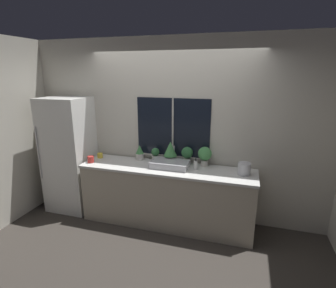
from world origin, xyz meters
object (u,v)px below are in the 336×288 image
at_px(mug_red, 91,159).
at_px(potted_plant_far_left, 140,153).
at_px(sink, 170,164).
at_px(potted_plant_far_right, 205,155).
at_px(potted_plant_right, 187,154).
at_px(kettle, 244,168).
at_px(soap_bottle, 196,165).
at_px(refrigerator, 70,154).
at_px(mug_yellow, 100,155).
at_px(potted_plant_center, 170,150).
at_px(potted_plant_left, 155,154).

bearing_deg(mug_red, potted_plant_far_left, 27.21).
distance_m(sink, potted_plant_far_right, 0.51).
xyz_separation_m(potted_plant_right, kettle, (0.82, -0.18, -0.06)).
distance_m(soap_bottle, kettle, 0.66).
distance_m(refrigerator, mug_yellow, 0.51).
bearing_deg(potted_plant_center, soap_bottle, -22.24).
bearing_deg(potted_plant_far_right, potted_plant_center, 180.00).
xyz_separation_m(potted_plant_far_left, kettle, (1.57, -0.18, -0.03)).
bearing_deg(potted_plant_far_left, potted_plant_far_right, 0.00).
bearing_deg(refrigerator, potted_plant_far_right, 4.50).
bearing_deg(mug_yellow, sink, -3.86).
height_order(refrigerator, potted_plant_far_left, refrigerator).
relative_size(soap_bottle, mug_yellow, 1.86).
bearing_deg(kettle, potted_plant_left, 172.01).
distance_m(potted_plant_far_left, potted_plant_far_right, 1.01).
bearing_deg(potted_plant_left, mug_yellow, -173.60).
distance_m(sink, potted_plant_far_left, 0.58).
bearing_deg(soap_bottle, mug_yellow, 177.43).
relative_size(potted_plant_right, soap_bottle, 1.68).
bearing_deg(potted_plant_center, potted_plant_right, 0.00).
bearing_deg(potted_plant_left, mug_red, -159.75).
xyz_separation_m(sink, mug_red, (-1.20, -0.16, 0.00)).
height_order(potted_plant_far_right, soap_bottle, potted_plant_far_right).
distance_m(potted_plant_left, potted_plant_center, 0.25).
bearing_deg(potted_plant_far_left, soap_bottle, -10.59).
bearing_deg(soap_bottle, sink, -178.38).
relative_size(sink, potted_plant_far_right, 1.88).
distance_m(potted_plant_right, kettle, 0.84).
distance_m(sink, soap_bottle, 0.37).
distance_m(sink, kettle, 1.02).
bearing_deg(potted_plant_center, mug_yellow, -174.93).
bearing_deg(potted_plant_right, mug_yellow, -175.86).
bearing_deg(soap_bottle, potted_plant_left, 165.38).
relative_size(potted_plant_far_left, mug_red, 2.38).
xyz_separation_m(potted_plant_far_left, mug_yellow, (-0.64, -0.10, -0.08)).
bearing_deg(soap_bottle, mug_red, -173.91).
xyz_separation_m(potted_plant_center, potted_plant_right, (0.26, 0.00, -0.05)).
xyz_separation_m(sink, soap_bottle, (0.37, 0.01, 0.02)).
relative_size(potted_plant_left, kettle, 1.14).
bearing_deg(refrigerator, mug_yellow, 7.76).
height_order(potted_plant_far_left, soap_bottle, potted_plant_far_left).
bearing_deg(potted_plant_far_right, potted_plant_far_left, 180.00).
relative_size(sink, potted_plant_right, 2.03).
relative_size(potted_plant_right, kettle, 1.44).
xyz_separation_m(sink, potted_plant_far_right, (0.47, 0.18, 0.13)).
bearing_deg(potted_plant_far_right, refrigerator, -175.50).
bearing_deg(potted_plant_far_left, kettle, -6.69).
height_order(potted_plant_far_left, potted_plant_right, potted_plant_right).
bearing_deg(potted_plant_far_left, mug_yellow, -171.06).
bearing_deg(potted_plant_center, kettle, -9.72).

